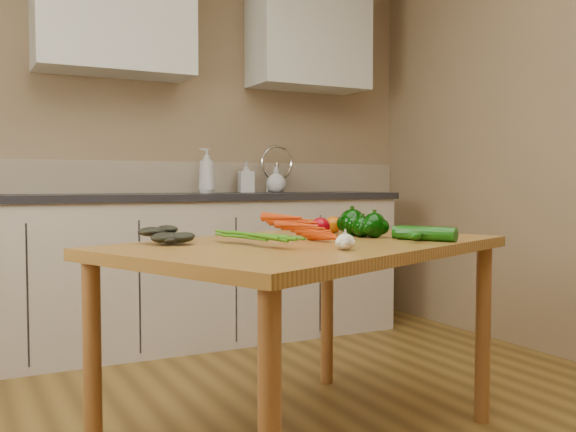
{
  "coord_description": "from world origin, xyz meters",
  "views": [
    {
      "loc": [
        -0.95,
        -1.5,
        0.97
      ],
      "look_at": [
        0.23,
        0.76,
        0.83
      ],
      "focal_mm": 40.0,
      "sensor_mm": 36.0,
      "label": 1
    }
  ],
  "objects_px": {
    "zucchini_b": "(427,234)",
    "garlic_bulb": "(345,242)",
    "table": "(308,265)",
    "pepper_b": "(352,222)",
    "carrot_bunch": "(287,232)",
    "pepper_a": "(362,227)",
    "tomato_c": "(333,225)",
    "soap_bottle_b": "(246,177)",
    "tomato_a": "(320,226)",
    "leafy_greens": "(158,230)",
    "pepper_c": "(374,225)",
    "soap_bottle_a": "(207,171)",
    "zucchini_a": "(421,233)",
    "soap_bottle_c": "(276,180)",
    "tomato_b": "(312,226)"
  },
  "relations": [
    {
      "from": "pepper_b",
      "to": "tomato_a",
      "type": "bearing_deg",
      "value": 152.58
    },
    {
      "from": "table",
      "to": "carrot_bunch",
      "type": "height_order",
      "value": "carrot_bunch"
    },
    {
      "from": "carrot_bunch",
      "to": "soap_bottle_b",
      "type": "bearing_deg",
      "value": 48.48
    },
    {
      "from": "table",
      "to": "zucchini_a",
      "type": "distance_m",
      "value": 0.45
    },
    {
      "from": "tomato_b",
      "to": "pepper_b",
      "type": "bearing_deg",
      "value": -69.23
    },
    {
      "from": "table",
      "to": "soap_bottle_b",
      "type": "xyz_separation_m",
      "value": [
        0.56,
        1.83,
        0.33
      ]
    },
    {
      "from": "leafy_greens",
      "to": "soap_bottle_a",
      "type": "bearing_deg",
      "value": 64.42
    },
    {
      "from": "table",
      "to": "zucchini_b",
      "type": "xyz_separation_m",
      "value": [
        0.4,
        -0.18,
        0.11
      ]
    },
    {
      "from": "carrot_bunch",
      "to": "pepper_b",
      "type": "distance_m",
      "value": 0.39
    },
    {
      "from": "garlic_bulb",
      "to": "pepper_c",
      "type": "xyz_separation_m",
      "value": [
        0.35,
        0.34,
        0.02
      ]
    },
    {
      "from": "soap_bottle_a",
      "to": "garlic_bulb",
      "type": "bearing_deg",
      "value": -3.92
    },
    {
      "from": "pepper_a",
      "to": "zucchini_b",
      "type": "distance_m",
      "value": 0.27
    },
    {
      "from": "leafy_greens",
      "to": "soap_bottle_c",
      "type": "bearing_deg",
      "value": 52.28
    },
    {
      "from": "soap_bottle_a",
      "to": "zucchini_b",
      "type": "relative_size",
      "value": 1.26
    },
    {
      "from": "soap_bottle_c",
      "to": "garlic_bulb",
      "type": "bearing_deg",
      "value": -44.03
    },
    {
      "from": "soap_bottle_c",
      "to": "tomato_c",
      "type": "xyz_separation_m",
      "value": [
        -0.45,
        -1.46,
        -0.2
      ]
    },
    {
      "from": "pepper_c",
      "to": "leafy_greens",
      "type": "bearing_deg",
      "value": 172.89
    },
    {
      "from": "zucchini_b",
      "to": "zucchini_a",
      "type": "bearing_deg",
      "value": 67.72
    },
    {
      "from": "soap_bottle_b",
      "to": "carrot_bunch",
      "type": "relative_size",
      "value": 0.79
    },
    {
      "from": "zucchini_b",
      "to": "garlic_bulb",
      "type": "bearing_deg",
      "value": -162.84
    },
    {
      "from": "soap_bottle_c",
      "to": "pepper_c",
      "type": "xyz_separation_m",
      "value": [
        -0.44,
        -1.73,
        -0.19
      ]
    },
    {
      "from": "leafy_greens",
      "to": "tomato_c",
      "type": "bearing_deg",
      "value": 12.14
    },
    {
      "from": "pepper_c",
      "to": "pepper_a",
      "type": "bearing_deg",
      "value": 122.91
    },
    {
      "from": "table",
      "to": "pepper_b",
      "type": "xyz_separation_m",
      "value": [
        0.29,
        0.16,
        0.14
      ]
    },
    {
      "from": "carrot_bunch",
      "to": "zucchini_b",
      "type": "distance_m",
      "value": 0.51
    },
    {
      "from": "table",
      "to": "pepper_c",
      "type": "xyz_separation_m",
      "value": [
        0.31,
        0.03,
        0.13
      ]
    },
    {
      "from": "soap_bottle_b",
      "to": "tomato_a",
      "type": "distance_m",
      "value": 1.67
    },
    {
      "from": "pepper_b",
      "to": "tomato_a",
      "type": "distance_m",
      "value": 0.13
    },
    {
      "from": "table",
      "to": "pepper_b",
      "type": "height_order",
      "value": "pepper_b"
    },
    {
      "from": "table",
      "to": "pepper_b",
      "type": "distance_m",
      "value": 0.36
    },
    {
      "from": "soap_bottle_b",
      "to": "soap_bottle_c",
      "type": "bearing_deg",
      "value": 170.87
    },
    {
      "from": "garlic_bulb",
      "to": "zucchini_b",
      "type": "relative_size",
      "value": 0.28
    },
    {
      "from": "soap_bottle_b",
      "to": "carrot_bunch",
      "type": "height_order",
      "value": "soap_bottle_b"
    },
    {
      "from": "soap_bottle_a",
      "to": "tomato_b",
      "type": "relative_size",
      "value": 4.46
    },
    {
      "from": "pepper_a",
      "to": "zucchini_b",
      "type": "relative_size",
      "value": 0.36
    },
    {
      "from": "table",
      "to": "carrot_bunch",
      "type": "distance_m",
      "value": 0.14
    },
    {
      "from": "table",
      "to": "pepper_b",
      "type": "relative_size",
      "value": 15.68
    },
    {
      "from": "leafy_greens",
      "to": "zucchini_b",
      "type": "height_order",
      "value": "leafy_greens"
    },
    {
      "from": "pepper_b",
      "to": "soap_bottle_a",
      "type": "bearing_deg",
      "value": 91.01
    },
    {
      "from": "soap_bottle_a",
      "to": "carrot_bunch",
      "type": "bearing_deg",
      "value": -6.49
    },
    {
      "from": "tomato_b",
      "to": "zucchini_b",
      "type": "height_order",
      "value": "tomato_b"
    },
    {
      "from": "zucchini_a",
      "to": "soap_bottle_c",
      "type": "bearing_deg",
      "value": 80.3
    },
    {
      "from": "garlic_bulb",
      "to": "pepper_a",
      "type": "height_order",
      "value": "pepper_a"
    },
    {
      "from": "soap_bottle_a",
      "to": "pepper_a",
      "type": "xyz_separation_m",
      "value": [
        0.02,
        -1.69,
        -0.25
      ]
    },
    {
      "from": "carrot_bunch",
      "to": "tomato_c",
      "type": "relative_size",
      "value": 3.43
    },
    {
      "from": "pepper_c",
      "to": "tomato_c",
      "type": "bearing_deg",
      "value": 93.2
    },
    {
      "from": "table",
      "to": "pepper_b",
      "type": "bearing_deg",
      "value": 5.99
    },
    {
      "from": "soap_bottle_b",
      "to": "pepper_c",
      "type": "bearing_deg",
      "value": 91.56
    },
    {
      "from": "pepper_a",
      "to": "tomato_c",
      "type": "bearing_deg",
      "value": 87.25
    },
    {
      "from": "garlic_bulb",
      "to": "pepper_c",
      "type": "bearing_deg",
      "value": 44.2
    }
  ]
}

